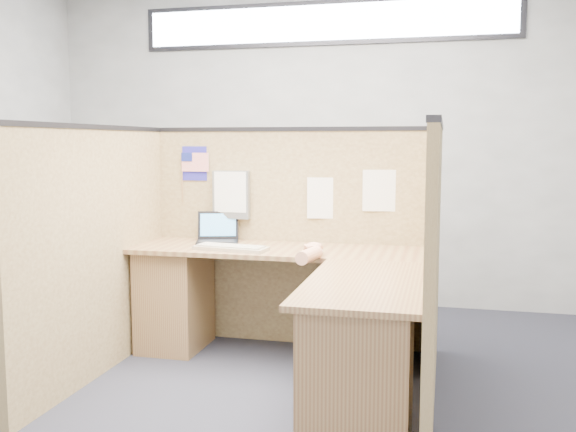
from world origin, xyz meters
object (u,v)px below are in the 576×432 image
(l_desk, at_px, (293,315))
(laptop, at_px, (220,235))
(keyboard, at_px, (231,248))
(mouse, at_px, (314,251))

(l_desk, bearing_deg, laptop, 140.29)
(keyboard, bearing_deg, l_desk, -19.35)
(keyboard, xyz_separation_m, mouse, (0.56, -0.05, 0.01))
(l_desk, height_order, mouse, mouse)
(laptop, relative_size, mouse, 2.93)
(l_desk, xyz_separation_m, laptop, (-0.65, 0.54, 0.39))
(laptop, height_order, keyboard, laptop)
(mouse, bearing_deg, keyboard, 174.90)
(laptop, xyz_separation_m, keyboard, (0.18, -0.30, -0.04))
(keyboard, bearing_deg, mouse, 2.60)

